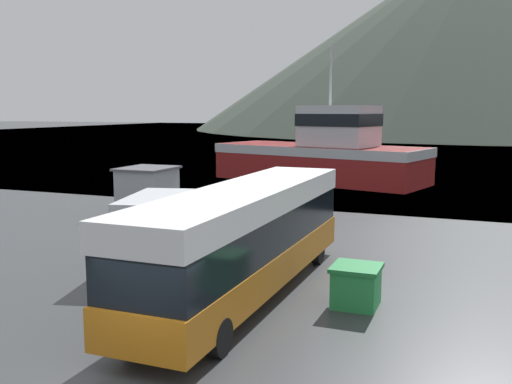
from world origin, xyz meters
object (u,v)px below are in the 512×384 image
object	(u,v)px
tour_bus	(247,235)
delivery_van	(161,226)
storage_bin	(356,285)
fishing_boat	(323,153)
dock_kiosk	(148,190)

from	to	relation	value
tour_bus	delivery_van	xyz separation A→B (m)	(-4.46, 2.49, -0.53)
tour_bus	storage_bin	bearing A→B (deg)	4.03
tour_bus	fishing_boat	xyz separation A→B (m)	(-4.94, 27.47, 0.33)
tour_bus	delivery_van	distance (m)	5.13
delivery_van	dock_kiosk	world-z (taller)	delivery_van
delivery_van	storage_bin	bearing A→B (deg)	-30.58
fishing_boat	storage_bin	distance (m)	28.49
storage_bin	fishing_boat	bearing A→B (deg)	106.78
tour_bus	fishing_boat	bearing A→B (deg)	100.02
tour_bus	fishing_boat	world-z (taller)	fishing_boat
delivery_van	storage_bin	size ratio (longest dim) A/B	4.40
tour_bus	dock_kiosk	distance (m)	14.76
tour_bus	storage_bin	xyz separation A→B (m)	(3.27, 0.24, -1.25)
dock_kiosk	fishing_boat	bearing A→B (deg)	72.70
dock_kiosk	delivery_van	bearing A→B (deg)	-55.07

